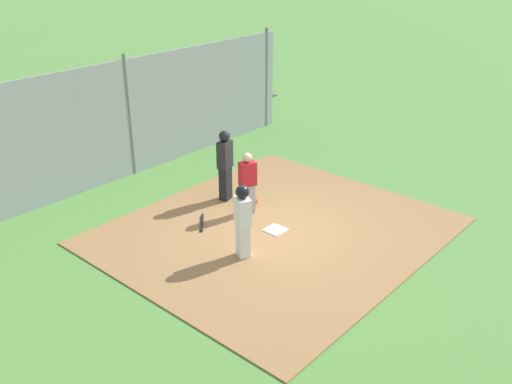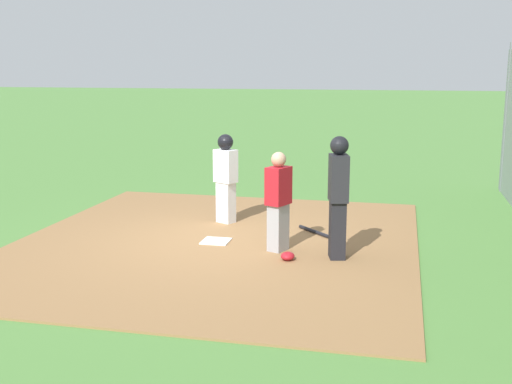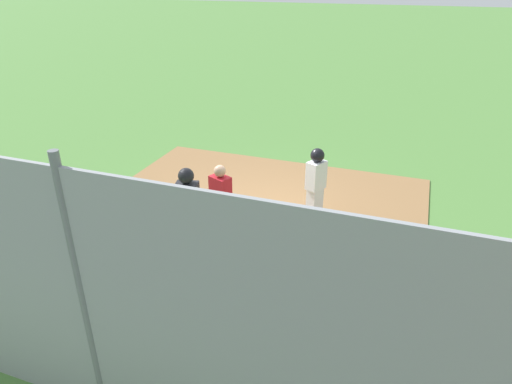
{
  "view_description": "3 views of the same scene",
  "coord_description": "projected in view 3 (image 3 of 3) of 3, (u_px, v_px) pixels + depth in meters",
  "views": [
    {
      "loc": [
        8.89,
        7.25,
        6.28
      ],
      "look_at": [
        0.2,
        -0.41,
        0.93
      ],
      "focal_mm": 40.17,
      "sensor_mm": 36.0,
      "label": 1
    },
    {
      "loc": [
        -9.55,
        -2.88,
        2.83
      ],
      "look_at": [
        0.14,
        -0.64,
        0.85
      ],
      "focal_mm": 44.51,
      "sensor_mm": 36.0,
      "label": 2
    },
    {
      "loc": [
        3.03,
        -8.14,
        4.81
      ],
      "look_at": [
        0.33,
        -0.69,
        0.94
      ],
      "focal_mm": 31.95,
      "sensor_mm": 36.0,
      "label": 3
    }
  ],
  "objects": [
    {
      "name": "ground_plane",
      "position": [
        253.0,
        215.0,
        9.91
      ],
      "size": [
        140.0,
        140.0,
        0.0
      ],
      "primitive_type": "plane",
      "color": "#51843D"
    },
    {
      "name": "dirt_infield",
      "position": [
        253.0,
        215.0,
        9.91
      ],
      "size": [
        7.2,
        6.4,
        0.03
      ],
      "primitive_type": "cube",
      "color": "olive",
      "rests_on": "ground_plane"
    },
    {
      "name": "home_plate",
      "position": [
        253.0,
        214.0,
        9.9
      ],
      "size": [
        0.44,
        0.44,
        0.02
      ],
      "primitive_type": "cube",
      "rotation": [
        0.0,
        0.0,
        0.01
      ],
      "color": "white",
      "rests_on": "dirt_infield"
    },
    {
      "name": "catcher",
      "position": [
        221.0,
        201.0,
        8.72
      ],
      "size": [
        0.45,
        0.39,
        1.54
      ],
      "rotation": [
        0.0,
        0.0,
        1.17
      ],
      "color": "#9E9EA3",
      "rests_on": "dirt_infield"
    },
    {
      "name": "umpire",
      "position": [
        189.0,
        213.0,
        7.92
      ],
      "size": [
        0.43,
        0.34,
        1.82
      ],
      "rotation": [
        0.0,
        0.0,
        1.81
      ],
      "color": "black",
      "rests_on": "dirt_infield"
    },
    {
      "name": "runner",
      "position": [
        316.0,
        181.0,
        9.27
      ],
      "size": [
        0.4,
        0.46,
        1.61
      ],
      "rotation": [
        0.0,
        0.0,
        2.68
      ],
      "color": "silver",
      "rests_on": "dirt_infield"
    },
    {
      "name": "baseball_bat",
      "position": [
        270.0,
        257.0,
        8.36
      ],
      "size": [
        0.63,
        0.62,
        0.06
      ],
      "primitive_type": "cylinder",
      "rotation": [
        0.0,
        1.57,
        0.78
      ],
      "color": "black",
      "rests_on": "dirt_infield"
    },
    {
      "name": "catcher_mask",
      "position": [
        196.0,
        236.0,
        8.99
      ],
      "size": [
        0.24,
        0.2,
        0.12
      ],
      "primitive_type": "ellipsoid",
      "color": "#B21923",
      "rests_on": "dirt_infield"
    },
    {
      "name": "backstop_fence",
      "position": [
        85.0,
        304.0,
        4.85
      ],
      "size": [
        12.0,
        0.1,
        3.35
      ],
      "color": "#93999E",
      "rests_on": "ground_plane"
    }
  ]
}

